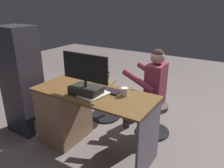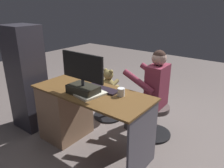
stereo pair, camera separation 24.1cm
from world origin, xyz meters
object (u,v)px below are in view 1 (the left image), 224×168
object	(u,v)px
computer_mouse	(82,84)
keyboard	(103,89)
monitor	(86,82)
tv_remote	(75,86)
office_chair_teddy	(105,102)
visitor_chair	(153,116)
person	(150,86)
cup	(124,92)
teddy_bear	(105,81)
desk	(70,112)

from	to	relation	value
computer_mouse	keyboard	bearing A→B (deg)	-177.04
monitor	tv_remote	bearing A→B (deg)	-22.96
monitor	computer_mouse	world-z (taller)	monitor
office_chair_teddy	visitor_chair	xyz separation A→B (m)	(-0.79, 0.02, 0.00)
visitor_chair	person	xyz separation A→B (m)	(0.08, -0.00, 0.42)
computer_mouse	cup	xyz separation A→B (m)	(-0.58, -0.01, 0.03)
tv_remote	teddy_bear	size ratio (longest dim) A/B	0.43
cup	office_chair_teddy	size ratio (longest dim) A/B	0.19
cup	person	distance (m)	0.62
cup	office_chair_teddy	world-z (taller)	cup
monitor	computer_mouse	size ratio (longest dim) A/B	5.82
office_chair_teddy	teddy_bear	world-z (taller)	teddy_bear
cup	desk	bearing A→B (deg)	8.15
keyboard	tv_remote	xyz separation A→B (m)	(0.33, 0.10, -0.00)
computer_mouse	visitor_chair	bearing A→B (deg)	-138.57
keyboard	tv_remote	distance (m)	0.35
tv_remote	person	bearing A→B (deg)	-128.64
teddy_bear	computer_mouse	bearing A→B (deg)	98.24
monitor	tv_remote	size ratio (longest dim) A/B	3.73
cup	teddy_bear	size ratio (longest dim) A/B	0.25
keyboard	computer_mouse	world-z (taller)	computer_mouse
computer_mouse	visitor_chair	xyz separation A→B (m)	(-0.70, -0.61, -0.52)
tv_remote	monitor	bearing A→B (deg)	160.99
desk	keyboard	bearing A→B (deg)	-165.96
office_chair_teddy	visitor_chair	size ratio (longest dim) A/B	1.01
cup	tv_remote	size ratio (longest dim) A/B	0.58
keyboard	person	xyz separation A→B (m)	(-0.31, -0.60, -0.09)
desk	keyboard	distance (m)	0.58
monitor	keyboard	distance (m)	0.26
monitor	cup	xyz separation A→B (m)	(-0.36, -0.20, -0.11)
desk	visitor_chair	xyz separation A→B (m)	(-0.83, -0.71, -0.15)
tv_remote	keyboard	bearing A→B (deg)	-159.00
desk	person	bearing A→B (deg)	-136.52
tv_remote	teddy_bear	world-z (taller)	teddy_bear
office_chair_teddy	person	xyz separation A→B (m)	(-0.71, 0.02, 0.42)
keyboard	teddy_bear	size ratio (longest dim) A/B	1.22
person	teddy_bear	bearing A→B (deg)	-2.71
keyboard	computer_mouse	bearing A→B (deg)	2.96
cup	visitor_chair	xyz separation A→B (m)	(-0.12, -0.61, -0.55)
monitor	teddy_bear	bearing A→B (deg)	-69.56
monitor	visitor_chair	xyz separation A→B (m)	(-0.48, -0.81, -0.65)
computer_mouse	teddy_bear	world-z (taller)	computer_mouse
desk	person	size ratio (longest dim) A/B	1.22
desk	keyboard	world-z (taller)	keyboard
monitor	teddy_bear	world-z (taller)	monitor
cup	tv_remote	distance (m)	0.62
keyboard	office_chair_teddy	bearing A→B (deg)	-57.49
teddy_bear	visitor_chair	bearing A→B (deg)	177.40
office_chair_teddy	cup	bearing A→B (deg)	136.83
tv_remote	office_chair_teddy	distance (m)	0.89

